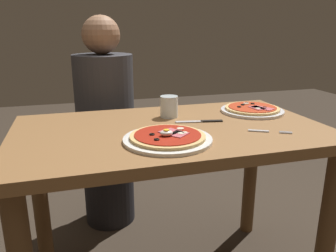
% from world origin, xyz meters
% --- Properties ---
extents(dining_table, '(1.20, 0.70, 0.74)m').
position_xyz_m(dining_table, '(0.00, 0.00, 0.62)').
color(dining_table, olive).
rests_on(dining_table, ground).
extents(pizza_foreground, '(0.31, 0.31, 0.05)m').
position_xyz_m(pizza_foreground, '(-0.06, -0.15, 0.76)').
color(pizza_foreground, white).
rests_on(pizza_foreground, dining_table).
extents(pizza_across_left, '(0.28, 0.28, 0.03)m').
position_xyz_m(pizza_across_left, '(0.43, 0.13, 0.76)').
color(pizza_across_left, white).
rests_on(pizza_across_left, dining_table).
extents(water_glass_near, '(0.08, 0.08, 0.09)m').
position_xyz_m(water_glass_near, '(0.04, 0.15, 0.78)').
color(water_glass_near, silver).
rests_on(water_glass_near, dining_table).
extents(fork, '(0.15, 0.09, 0.00)m').
position_xyz_m(fork, '(0.32, -0.16, 0.75)').
color(fork, silver).
rests_on(fork, dining_table).
extents(knife, '(0.20, 0.05, 0.01)m').
position_xyz_m(knife, '(0.14, 0.04, 0.75)').
color(knife, silver).
rests_on(knife, dining_table).
extents(diner_person, '(0.32, 0.32, 1.18)m').
position_xyz_m(diner_person, '(-0.19, 0.63, 0.56)').
color(diner_person, black).
rests_on(diner_person, ground).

